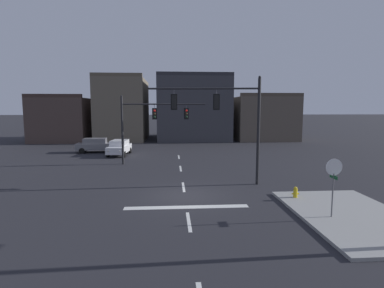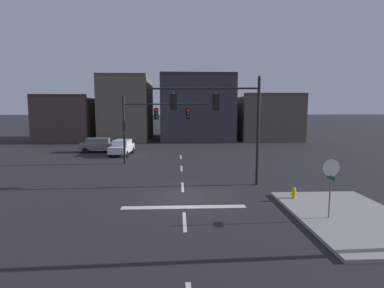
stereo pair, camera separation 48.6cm
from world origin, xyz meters
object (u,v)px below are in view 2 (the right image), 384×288
Objects in this scene: signal_mast_near_side at (227,114)px; car_lot_nearside at (122,147)px; fire_hydrant at (294,195)px; car_lot_middle at (99,145)px; stop_sign at (331,174)px; signal_mast_far_side at (150,119)px.

car_lot_nearside is at bearing 125.07° from signal_mast_near_side.
car_lot_nearside is 6.07× the size of fire_hydrant.
fire_hydrant is at bearing -51.18° from car_lot_middle.
stop_sign is at bearing -57.24° from car_lot_nearside.
stop_sign is 3.58m from fire_hydrant.
stop_sign is 23.77m from car_lot_nearside.
signal_mast_near_side is 16.52m from car_lot_nearside.
fire_hydrant is at bearing -49.73° from signal_mast_near_side.
stop_sign reaches higher than fire_hydrant.
car_lot_nearside is at bearing -36.71° from car_lot_middle.
signal_mast_near_side is 2.56× the size of stop_sign.
signal_mast_far_side is 2.67× the size of stop_sign.
signal_mast_far_side is 10.09× the size of fire_hydrant.
stop_sign is 0.62× the size of car_lot_nearside.
signal_mast_near_side reaches higher than stop_sign.
car_lot_nearside is 3.72m from car_lot_middle.
signal_mast_far_side is at bearing -49.08° from car_lot_middle.
signal_mast_far_side is at bearing 127.41° from fire_hydrant.
car_lot_nearside is 1.00× the size of car_lot_middle.
car_lot_middle is at bearing 128.82° from fire_hydrant.
signal_mast_near_side reaches higher than car_lot_middle.
signal_mast_far_side reaches higher than car_lot_nearside.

